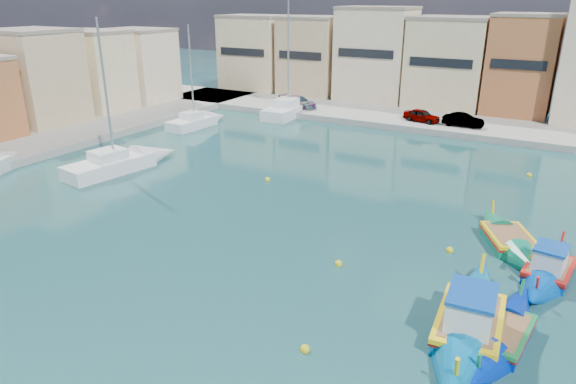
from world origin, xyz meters
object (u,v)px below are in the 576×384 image
Objects in this scene: luzzu_blue_cabin at (548,271)px; yacht_midnorth at (203,121)px; luzzu_turquoise_cabin at (469,325)px; yacht_mid at (133,161)px; yacht_north at (295,108)px; luzzu_green at (509,241)px; luzzu_blue_south at (500,336)px.

luzzu_blue_cabin is 35.52m from yacht_midnorth.
yacht_mid reaches higher than luzzu_turquoise_cabin.
luzzu_blue_cabin is 36.41m from yacht_north.
luzzu_turquoise_cabin is 1.39× the size of luzzu_blue_cabin.
luzzu_blue_south is at bearing -84.13° from luzzu_green.
luzzu_green is at bearing -0.06° from yacht_mid.
yacht_mid is at bearing 162.77° from luzzu_blue_south.
yacht_north is (-25.62, 30.65, 0.27)m from luzzu_blue_south.
luzzu_blue_cabin is 3.12m from luzzu_green.
luzzu_blue_cabin is 0.58× the size of yacht_north.
luzzu_blue_south is 0.76× the size of yacht_midnorth.
luzzu_turquoise_cabin is 8.48m from luzzu_green.
luzzu_blue_cabin reaches higher than luzzu_blue_south.
yacht_midnorth is (-29.97, 13.08, 0.15)m from luzzu_green.
yacht_midnorth reaches higher than luzzu_green.
yacht_midnorth is (-5.21, -9.22, -0.09)m from yacht_north.
yacht_north is 1.23× the size of yacht_midnorth.
yacht_north is at bearing 138.00° from luzzu_green.
yacht_mid is at bearing 161.83° from luzzu_turquoise_cabin.
luzzu_turquoise_cabin is at bearing -35.95° from yacht_midnorth.
yacht_north reaches higher than yacht_mid.
yacht_mid is (-27.03, 8.38, 0.22)m from luzzu_blue_south.
yacht_north reaches higher than luzzu_green.
luzzu_turquoise_cabin is 6.48m from luzzu_blue_cabin.
luzzu_green is 0.61× the size of yacht_north.
yacht_mid is at bearing 175.08° from luzzu_blue_cabin.
yacht_midnorth reaches higher than luzzu_blue_cabin.
luzzu_turquoise_cabin reaches higher than luzzu_blue_cabin.
yacht_mid is at bearing -93.62° from yacht_north.
luzzu_green is at bearing 88.34° from luzzu_turquoise_cabin.
luzzu_turquoise_cabin is 1.31× the size of luzzu_blue_south.
luzzu_turquoise_cabin is at bearing -18.17° from yacht_mid.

